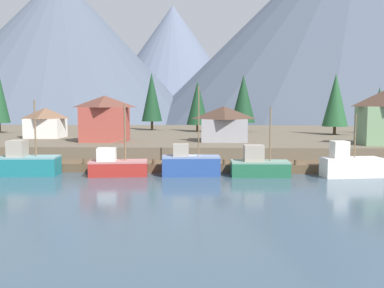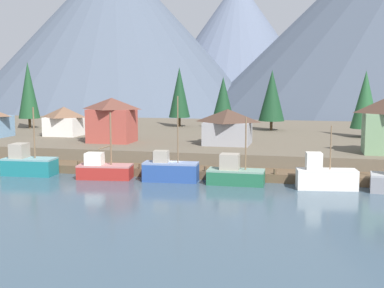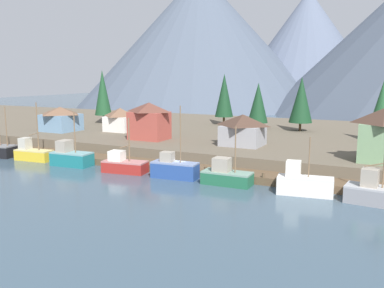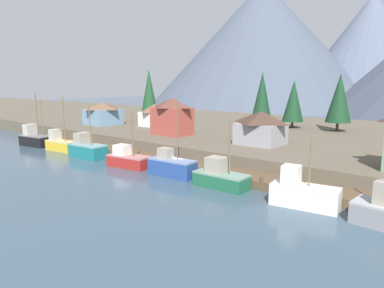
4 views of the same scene
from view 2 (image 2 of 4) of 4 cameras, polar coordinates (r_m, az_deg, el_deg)
ground_plane at (r=78.39m, az=1.63°, el=-1.55°), size 400.00×400.00×1.00m
dock at (r=60.94m, az=-1.80°, el=-3.13°), size 80.00×4.00×1.60m
shoreline_bank at (r=89.84m, az=3.18°, el=0.69°), size 400.00×56.00×2.50m
mountain_west_peak at (r=197.14m, az=-8.72°, el=12.51°), size 111.67×111.67×59.87m
mountain_central_peak at (r=212.17m, az=5.19°, el=11.24°), size 76.03×76.03×52.93m
fishing_boat_teal at (r=64.32m, az=-18.16°, el=-2.17°), size 6.44×3.31×8.29m
fishing_boat_red at (r=59.78m, az=-10.04°, el=-2.86°), size 6.54×3.41×7.80m
fishing_boat_blue at (r=57.40m, az=-2.52°, el=-3.00°), size 6.42×2.82×9.74m
fishing_boat_green at (r=55.88m, az=4.89°, el=-3.39°), size 6.30×2.78×7.47m
fishing_boat_white at (r=55.11m, az=14.89°, el=-3.61°), size 6.52×3.18×6.78m
house_red at (r=73.99m, az=-9.11°, el=2.75°), size 6.58×5.09×6.49m
house_grey at (r=70.69m, az=4.09°, el=2.02°), size 6.65×5.94×5.00m
house_white at (r=84.62m, az=-14.36°, el=2.57°), size 5.70×4.99×4.73m
conifer_near_right at (r=92.27m, az=3.56°, el=5.06°), size 4.24×4.24×9.67m
conifer_mid_left at (r=98.32m, az=-1.45°, el=5.89°), size 4.15×4.15×11.58m
conifer_mid_right at (r=91.63m, az=9.08°, el=5.47°), size 4.66×4.66×10.89m
conifer_back_left at (r=83.76m, az=19.13°, el=4.80°), size 4.38×4.38×10.56m
conifer_back_right at (r=99.83m, az=-18.13°, el=5.83°), size 3.97×3.97×12.47m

